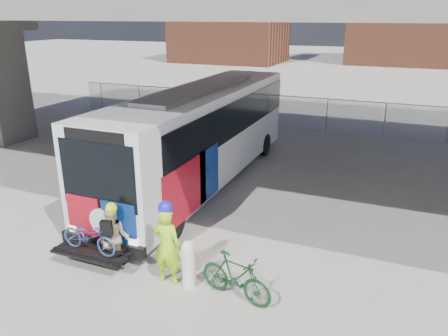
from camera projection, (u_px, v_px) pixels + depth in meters
The scene contains 9 objects.
ground at pixel (226, 216), 14.05m from camera, with size 160.00×160.00×0.00m, color #9E9991.
bus at pixel (202, 129), 16.18m from camera, with size 2.67×12.90×3.69m.
overpass at pixel (270, 2), 15.35m from camera, with size 40.00×16.00×7.95m.
chainlink_fence at pixel (309, 105), 24.02m from camera, with size 30.00×0.06×30.00m.
brick_buildings at pixel (384, 20), 53.77m from camera, with size 54.00×22.00×12.00m.
bollard at pixel (188, 262), 10.20m from camera, with size 0.32×0.32×1.22m.
cyclist_hivis at pixel (167, 244), 10.27m from camera, with size 0.72×0.49×2.13m.
cyclist_tan at pixel (114, 238), 10.88m from camera, with size 0.96×0.85×1.82m.
bike_parked at pixel (236, 277), 9.80m from camera, with size 0.52×1.85×1.11m, color #133C1B.
Camera 1 is at (4.82, -11.78, 6.13)m, focal length 35.00 mm.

